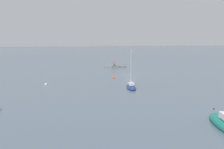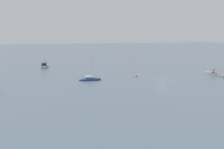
{
  "view_description": "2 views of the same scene",
  "coord_description": "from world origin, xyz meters",
  "px_view_note": "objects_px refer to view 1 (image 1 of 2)",
  "views": [
    {
      "loc": [
        18.89,
        67.62,
        9.75
      ],
      "look_at": [
        7.98,
        14.98,
        2.3
      ],
      "focal_mm": 42.38,
      "sensor_mm": 36.0,
      "label": 1
    },
    {
      "loc": [
        -42.82,
        28.24,
        11.52
      ],
      "look_at": [
        1.77,
        13.75,
        1.88
      ],
      "focal_mm": 30.3,
      "sensor_mm": 36.0,
      "label": 2
    }
  ],
  "objects_px": {
    "person_seated_grey_left": "(114,65)",
    "mooring_buoy_near": "(46,84)",
    "sailboat_navy_near": "(131,87)",
    "mooring_buoy_mid": "(113,78)",
    "umbrella_open_red": "(114,62)"
  },
  "relations": [
    {
      "from": "mooring_buoy_near",
      "to": "mooring_buoy_mid",
      "type": "xyz_separation_m",
      "value": [
        -15.82,
        -6.17,
        0.02
      ]
    },
    {
      "from": "umbrella_open_red",
      "to": "mooring_buoy_mid",
      "type": "distance_m",
      "value": 23.51
    },
    {
      "from": "sailboat_navy_near",
      "to": "mooring_buoy_near",
      "type": "relative_size",
      "value": 14.4
    },
    {
      "from": "sailboat_navy_near",
      "to": "mooring_buoy_mid",
      "type": "distance_m",
      "value": 13.65
    },
    {
      "from": "sailboat_navy_near",
      "to": "mooring_buoy_mid",
      "type": "bearing_deg",
      "value": 100.36
    },
    {
      "from": "person_seated_grey_left",
      "to": "mooring_buoy_near",
      "type": "relative_size",
      "value": 1.33
    },
    {
      "from": "sailboat_navy_near",
      "to": "person_seated_grey_left",
      "type": "bearing_deg",
      "value": 90.72
    },
    {
      "from": "umbrella_open_red",
      "to": "sailboat_navy_near",
      "type": "xyz_separation_m",
      "value": [
        4.49,
        36.53,
        -1.43
      ]
    },
    {
      "from": "sailboat_navy_near",
      "to": "umbrella_open_red",
      "type": "bearing_deg",
      "value": 90.77
    },
    {
      "from": "sailboat_navy_near",
      "to": "mooring_buoy_near",
      "type": "distance_m",
      "value": 18.05
    },
    {
      "from": "umbrella_open_red",
      "to": "sailboat_navy_near",
      "type": "distance_m",
      "value": 36.83
    },
    {
      "from": "umbrella_open_red",
      "to": "person_seated_grey_left",
      "type": "bearing_deg",
      "value": 100.53
    },
    {
      "from": "person_seated_grey_left",
      "to": "mooring_buoy_near",
      "type": "bearing_deg",
      "value": 42.62
    },
    {
      "from": "mooring_buoy_near",
      "to": "sailboat_navy_near",
      "type": "bearing_deg",
      "value": 155.58
    },
    {
      "from": "mooring_buoy_near",
      "to": "umbrella_open_red",
      "type": "bearing_deg",
      "value": -125.76
    }
  ]
}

